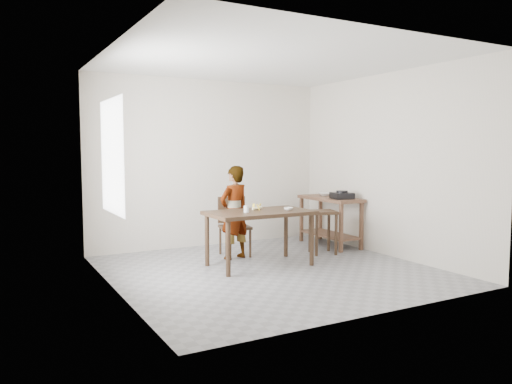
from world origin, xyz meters
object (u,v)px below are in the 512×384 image
dining_table (260,238)px  stool (323,232)px  dining_chair (235,227)px  prep_counter (330,221)px  child (234,212)px

dining_table → stool: 1.25m
dining_chair → stool: (1.24, -0.50, -0.11)m
dining_table → prep_counter: prep_counter is taller
prep_counter → child: (-1.82, -0.13, 0.27)m
dining_table → dining_chair: 0.73m
child → dining_chair: child is taller
child → dining_chair: size_ratio=1.55×
child → dining_chair: (0.09, 0.16, -0.24)m
dining_table → prep_counter: 1.86m
prep_counter → dining_chair: dining_chair is taller
stool → dining_chair: bearing=158.0°
dining_table → dining_chair: size_ratio=1.61×
prep_counter → child: bearing=-175.8°
prep_counter → dining_table: bearing=-157.9°
dining_table → stool: size_ratio=2.13×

